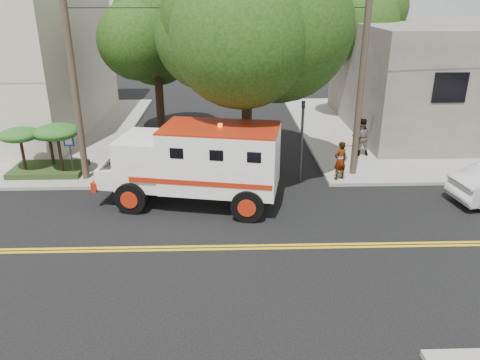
{
  "coord_description": "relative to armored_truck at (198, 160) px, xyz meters",
  "views": [
    {
      "loc": [
        0.58,
        -13.36,
        7.8
      ],
      "look_at": [
        1.06,
        1.94,
        1.6
      ],
      "focal_mm": 35.0,
      "sensor_mm": 36.0,
      "label": 1
    }
  ],
  "objects": [
    {
      "name": "armored_truck",
      "position": [
        0.0,
        0.0,
        0.0
      ],
      "size": [
        7.29,
        3.85,
        3.16
      ],
      "rotation": [
        0.0,
        0.0,
        -0.19
      ],
      "color": "white",
      "rests_on": "ground"
    },
    {
      "name": "utility_pole_right",
      "position": [
        6.81,
        2.7,
        2.7
      ],
      "size": [
        0.28,
        0.28,
        9.0
      ],
      "primitive_type": "cylinder",
      "color": "#382D23",
      "rests_on": "ground"
    },
    {
      "name": "pedestrian_a",
      "position": [
        6.01,
        2.0,
        -0.79
      ],
      "size": [
        0.74,
        0.63,
        1.72
      ],
      "primitive_type": "imported",
      "rotation": [
        0.0,
        0.0,
        3.56
      ],
      "color": "gray",
      "rests_on": "sidewalk_ne"
    },
    {
      "name": "tree_main",
      "position": [
        2.45,
        2.7,
        5.4
      ],
      "size": [
        6.08,
        5.7,
        9.85
      ],
      "color": "black",
      "rests_on": "ground"
    },
    {
      "name": "palm_planter",
      "position": [
        -6.93,
        3.12,
        -0.15
      ],
      "size": [
        3.52,
        2.63,
        2.36
      ],
      "color": "#1E3314",
      "rests_on": "sidewalk_nw"
    },
    {
      "name": "ground",
      "position": [
        0.51,
        -3.5,
        -1.8
      ],
      "size": [
        100.0,
        100.0,
        0.0
      ],
      "primitive_type": "plane",
      "color": "black",
      "rests_on": "ground"
    },
    {
      "name": "accessibility_sign",
      "position": [
        -5.69,
        2.67,
        -0.43
      ],
      "size": [
        0.45,
        0.1,
        2.02
      ],
      "color": "#3F3F42",
      "rests_on": "ground"
    },
    {
      "name": "tree_right",
      "position": [
        9.36,
        12.27,
        4.3
      ],
      "size": [
        4.8,
        4.5,
        8.2
      ],
      "color": "black",
      "rests_on": "ground"
    },
    {
      "name": "utility_pole_left",
      "position": [
        -5.09,
        2.5,
        2.7
      ],
      "size": [
        0.28,
        0.28,
        9.0
      ],
      "primitive_type": "cylinder",
      "color": "#382D23",
      "rests_on": "ground"
    },
    {
      "name": "building_right",
      "position": [
        15.51,
        10.5,
        1.35
      ],
      "size": [
        14.0,
        12.0,
        6.0
      ],
      "primitive_type": "cube",
      "color": "#615B53",
      "rests_on": "sidewalk_ne"
    },
    {
      "name": "tree_left",
      "position": [
        -2.17,
        8.28,
        3.93
      ],
      "size": [
        4.48,
        4.2,
        7.7
      ],
      "color": "black",
      "rests_on": "ground"
    },
    {
      "name": "traffic_signal",
      "position": [
        4.31,
        2.1,
        0.43
      ],
      "size": [
        0.15,
        0.18,
        3.6
      ],
      "color": "#3F3F42",
      "rests_on": "ground"
    },
    {
      "name": "sidewalk_ne",
      "position": [
        14.01,
        10.0,
        -1.72
      ],
      "size": [
        17.0,
        17.0,
        0.15
      ],
      "primitive_type": "cube",
      "color": "gray",
      "rests_on": "ground"
    },
    {
      "name": "pedestrian_b",
      "position": [
        7.79,
        5.23,
        -0.71
      ],
      "size": [
        0.93,
        0.73,
        1.87
      ],
      "primitive_type": "imported",
      "rotation": [
        0.0,
        0.0,
        3.17
      ],
      "color": "gray",
      "rests_on": "sidewalk_ne"
    }
  ]
}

